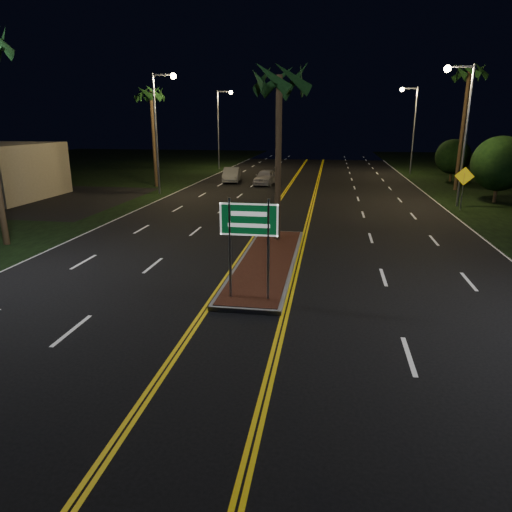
% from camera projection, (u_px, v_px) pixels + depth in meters
% --- Properties ---
extents(ground, '(120.00, 120.00, 0.00)m').
position_uv_depth(ground, '(231.00, 342.00, 11.95)').
color(ground, black).
rests_on(ground, ground).
extents(median_island, '(2.25, 10.25, 0.17)m').
position_uv_depth(median_island, '(267.00, 261.00, 18.55)').
color(median_island, gray).
rests_on(median_island, ground).
extents(highway_sign, '(1.80, 0.08, 3.20)m').
position_uv_depth(highway_sign, '(249.00, 229.00, 13.91)').
color(highway_sign, gray).
rests_on(highway_sign, ground).
extents(streetlight_left_mid, '(1.91, 0.44, 9.00)m').
position_uv_depth(streetlight_left_mid, '(160.00, 120.00, 34.68)').
color(streetlight_left_mid, gray).
rests_on(streetlight_left_mid, ground).
extents(streetlight_left_far, '(1.91, 0.44, 9.00)m').
position_uv_depth(streetlight_left_far, '(221.00, 120.00, 53.61)').
color(streetlight_left_far, gray).
rests_on(streetlight_left_far, ground).
extents(streetlight_right_mid, '(1.91, 0.44, 9.00)m').
position_uv_depth(streetlight_right_mid, '(461.00, 120.00, 29.53)').
color(streetlight_right_mid, gray).
rests_on(streetlight_right_mid, ground).
extents(streetlight_right_far, '(1.91, 0.44, 9.00)m').
position_uv_depth(streetlight_right_far, '(411.00, 120.00, 48.46)').
color(streetlight_right_far, gray).
rests_on(streetlight_right_far, ground).
extents(palm_median, '(2.40, 2.40, 8.30)m').
position_uv_depth(palm_median, '(279.00, 80.00, 19.82)').
color(palm_median, '#382819').
rests_on(palm_median, ground).
extents(palm_left_far, '(2.40, 2.40, 8.80)m').
position_uv_depth(palm_left_far, '(151.00, 94.00, 38.21)').
color(palm_left_far, '#382819').
rests_on(palm_left_far, ground).
extents(palm_right_far, '(2.40, 2.40, 10.30)m').
position_uv_depth(palm_right_far, '(469.00, 74.00, 35.78)').
color(palm_right_far, '#382819').
rests_on(palm_right_far, ground).
extents(shrub_mid, '(3.78, 3.78, 4.62)m').
position_uv_depth(shrub_mid, '(500.00, 164.00, 31.74)').
color(shrub_mid, '#382819').
rests_on(shrub_mid, ground).
extents(shrub_far, '(3.24, 3.24, 3.96)m').
position_uv_depth(shrub_far, '(453.00, 157.00, 43.24)').
color(shrub_far, '#382819').
rests_on(shrub_far, ground).
extents(car_near, '(2.54, 4.97, 1.59)m').
position_uv_depth(car_near, '(266.00, 176.00, 41.48)').
color(car_near, '#B8B6BD').
rests_on(car_near, ground).
extents(car_far, '(2.62, 4.98, 1.59)m').
position_uv_depth(car_far, '(231.00, 174.00, 43.21)').
color(car_far, '#989CA1').
rests_on(car_far, ground).
extents(warning_sign, '(1.10, 0.45, 2.79)m').
position_uv_depth(warning_sign, '(464.00, 182.00, 29.06)').
color(warning_sign, gray).
rests_on(warning_sign, ground).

